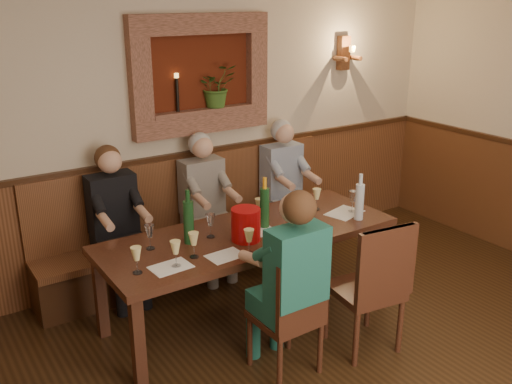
# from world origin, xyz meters

# --- Properties ---
(room_shell) EXTENTS (6.04, 6.04, 2.82)m
(room_shell) POSITION_xyz_m (0.00, 0.00, 1.89)
(room_shell) COLOR beige
(room_shell) RESTS_ON ground
(wainscoting) EXTENTS (6.02, 6.02, 1.15)m
(wainscoting) POSITION_xyz_m (0.00, -0.00, 0.59)
(wainscoting) COLOR #532E17
(wainscoting) RESTS_ON ground
(wall_niche) EXTENTS (1.36, 0.30, 1.06)m
(wall_niche) POSITION_xyz_m (0.24, 2.94, 1.81)
(wall_niche) COLOR #4F190B
(wall_niche) RESTS_ON ground
(wall_sconce) EXTENTS (0.25, 0.20, 0.35)m
(wall_sconce) POSITION_xyz_m (1.90, 2.93, 1.94)
(wall_sconce) COLOR #532E17
(wall_sconce) RESTS_ON ground
(dining_table) EXTENTS (2.40, 0.90, 0.75)m
(dining_table) POSITION_xyz_m (0.00, 1.85, 0.68)
(dining_table) COLOR #371C10
(dining_table) RESTS_ON ground
(bench) EXTENTS (3.00, 0.45, 1.11)m
(bench) POSITION_xyz_m (0.00, 2.79, 0.33)
(bench) COLOR #381E0F
(bench) RESTS_ON ground
(chair_near_left) EXTENTS (0.42, 0.42, 0.94)m
(chair_near_left) POSITION_xyz_m (-0.19, 1.08, 0.27)
(chair_near_left) COLOR #371C10
(chair_near_left) RESTS_ON ground
(chair_near_right) EXTENTS (0.52, 0.52, 1.04)m
(chair_near_right) POSITION_xyz_m (0.47, 0.99, 0.30)
(chair_near_right) COLOR #371C10
(chair_near_right) RESTS_ON ground
(person_bench_left) EXTENTS (0.40, 0.48, 1.37)m
(person_bench_left) POSITION_xyz_m (-0.78, 2.69, 0.56)
(person_bench_left) COLOR black
(person_bench_left) RESTS_ON ground
(person_bench_mid) EXTENTS (0.39, 0.48, 1.36)m
(person_bench_mid) POSITION_xyz_m (0.08, 2.69, 0.56)
(person_bench_mid) COLOR #5F5957
(person_bench_mid) RESTS_ON ground
(person_bench_right) EXTENTS (0.40, 0.49, 1.37)m
(person_bench_right) POSITION_xyz_m (0.99, 2.69, 0.57)
(person_bench_right) COLOR navy
(person_bench_right) RESTS_ON ground
(person_chair_front) EXTENTS (0.40, 0.49, 1.38)m
(person_chair_front) POSITION_xyz_m (-0.19, 1.07, 0.57)
(person_chair_front) COLOR #1C5B62
(person_chair_front) RESTS_ON ground
(spittoon_bucket) EXTENTS (0.23, 0.23, 0.26)m
(spittoon_bucket) POSITION_xyz_m (-0.11, 1.73, 0.88)
(spittoon_bucket) COLOR #B60B0D
(spittoon_bucket) RESTS_ON dining_table
(wine_bottle_green_a) EXTENTS (0.09, 0.09, 0.42)m
(wine_bottle_green_a) POSITION_xyz_m (0.16, 1.86, 0.92)
(wine_bottle_green_a) COLOR #19471E
(wine_bottle_green_a) RESTS_ON dining_table
(wine_bottle_green_b) EXTENTS (0.10, 0.10, 0.42)m
(wine_bottle_green_b) POSITION_xyz_m (-0.49, 1.92, 0.93)
(wine_bottle_green_b) COLOR #19471E
(wine_bottle_green_b) RESTS_ON dining_table
(water_bottle) EXTENTS (0.09, 0.09, 0.40)m
(water_bottle) POSITION_xyz_m (0.91, 1.57, 0.91)
(water_bottle) COLOR silver
(water_bottle) RESTS_ON dining_table
(tasting_sheet_a) EXTENTS (0.29, 0.22, 0.00)m
(tasting_sheet_a) POSITION_xyz_m (-0.79, 1.62, 0.75)
(tasting_sheet_a) COLOR white
(tasting_sheet_a) RESTS_ON dining_table
(tasting_sheet_b) EXTENTS (0.28, 0.21, 0.00)m
(tasting_sheet_b) POSITION_xyz_m (0.06, 1.79, 0.75)
(tasting_sheet_b) COLOR white
(tasting_sheet_b) RESTS_ON dining_table
(tasting_sheet_c) EXTENTS (0.37, 0.30, 0.00)m
(tasting_sheet_c) POSITION_xyz_m (0.91, 1.74, 0.75)
(tasting_sheet_c) COLOR white
(tasting_sheet_c) RESTS_ON dining_table
(tasting_sheet_d) EXTENTS (0.27, 0.20, 0.00)m
(tasting_sheet_d) POSITION_xyz_m (-0.38, 1.57, 0.75)
(tasting_sheet_d) COLOR white
(tasting_sheet_d) RESTS_ON dining_table
(wine_glass_0) EXTENTS (0.08, 0.08, 0.19)m
(wine_glass_0) POSITION_xyz_m (-1.01, 1.67, 0.85)
(wine_glass_0) COLOR #F9E995
(wine_glass_0) RESTS_ON dining_table
(wine_glass_1) EXTENTS (0.08, 0.08, 0.19)m
(wine_glass_1) POSITION_xyz_m (-0.78, 1.98, 0.85)
(wine_glass_1) COLOR white
(wine_glass_1) RESTS_ON dining_table
(wine_glass_2) EXTENTS (0.08, 0.08, 0.19)m
(wine_glass_2) POSITION_xyz_m (-0.58, 1.68, 0.85)
(wine_glass_2) COLOR #F9E995
(wine_glass_2) RESTS_ON dining_table
(wine_glass_3) EXTENTS (0.08, 0.08, 0.19)m
(wine_glass_3) POSITION_xyz_m (-0.31, 1.92, 0.85)
(wine_glass_3) COLOR white
(wine_glass_3) RESTS_ON dining_table
(wine_glass_4) EXTENTS (0.08, 0.08, 0.19)m
(wine_glass_4) POSITION_xyz_m (-0.11, 1.73, 0.85)
(wine_glass_4) COLOR #F9E995
(wine_glass_4) RESTS_ON dining_table
(wine_glass_5) EXTENTS (0.08, 0.08, 0.19)m
(wine_glass_5) POSITION_xyz_m (0.20, 2.01, 0.85)
(wine_glass_5) COLOR #F9E995
(wine_glass_5) RESTS_ON dining_table
(wine_glass_6) EXTENTS (0.08, 0.08, 0.19)m
(wine_glass_6) POSITION_xyz_m (0.39, 1.65, 0.85)
(wine_glass_6) COLOR white
(wine_glass_6) RESTS_ON dining_table
(wine_glass_7) EXTENTS (0.08, 0.08, 0.19)m
(wine_glass_7) POSITION_xyz_m (0.76, 1.94, 0.85)
(wine_glass_7) COLOR #F9E995
(wine_glass_7) RESTS_ON dining_table
(wine_glass_8) EXTENTS (0.08, 0.08, 0.19)m
(wine_glass_8) POSITION_xyz_m (0.98, 1.72, 0.85)
(wine_glass_8) COLOR white
(wine_glass_8) RESTS_ON dining_table
(wine_glass_9) EXTENTS (0.08, 0.08, 0.19)m
(wine_glass_9) POSITION_xyz_m (-0.22, 1.51, 0.85)
(wine_glass_9) COLOR #F9E995
(wine_glass_9) RESTS_ON dining_table
(wine_glass_10) EXTENTS (0.08, 0.08, 0.19)m
(wine_glass_10) POSITION_xyz_m (-0.75, 1.62, 0.85)
(wine_glass_10) COLOR #F9E995
(wine_glass_10) RESTS_ON dining_table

